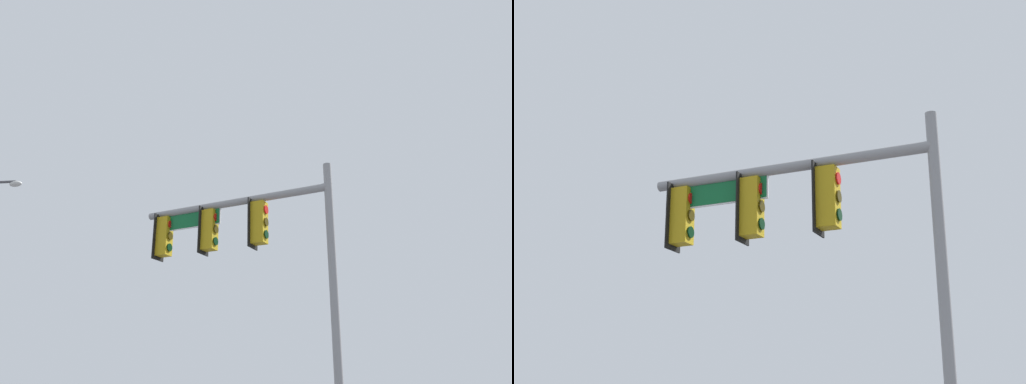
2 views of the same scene
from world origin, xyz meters
The scene contains 1 object.
signal_pole_near centered at (-4.93, -7.41, 4.80)m, with size 5.46×0.83×6.41m.
Camera 1 is at (-9.71, 4.06, 1.34)m, focal length 35.00 mm.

